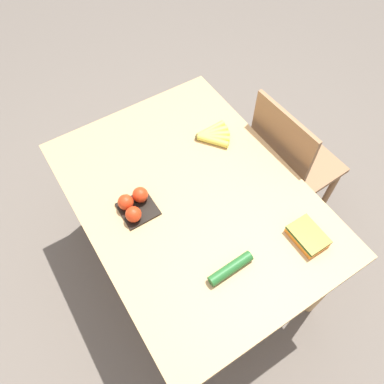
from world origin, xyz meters
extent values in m
plane|color=#665B51|center=(0.00, 0.00, 0.00)|extent=(12.00, 12.00, 0.00)
cube|color=tan|center=(0.00, 0.00, 0.71)|extent=(1.26, 0.92, 0.03)
cylinder|color=tan|center=(-0.57, -0.40, 0.35)|extent=(0.06, 0.06, 0.70)
cylinder|color=tan|center=(-0.57, 0.40, 0.35)|extent=(0.06, 0.06, 0.70)
cylinder|color=tan|center=(0.57, 0.40, 0.35)|extent=(0.06, 0.06, 0.70)
cube|color=#8E6642|center=(-0.03, 0.70, 0.44)|extent=(0.43, 0.42, 0.03)
cube|color=#8E6642|center=(-0.03, 0.51, 0.68)|extent=(0.39, 0.03, 0.46)
cylinder|color=#8E6642|center=(0.14, 0.88, 0.21)|extent=(0.04, 0.04, 0.43)
cylinder|color=#8E6642|center=(-0.22, 0.87, 0.21)|extent=(0.04, 0.04, 0.43)
cylinder|color=#8E6642|center=(0.15, 0.54, 0.21)|extent=(0.04, 0.04, 0.43)
cylinder|color=#8E6642|center=(-0.21, 0.53, 0.21)|extent=(0.04, 0.04, 0.43)
sphere|color=brown|center=(-0.26, 0.20, 0.74)|extent=(0.03, 0.03, 0.03)
cylinder|color=#DBCC47|center=(-0.20, 0.24, 0.74)|extent=(0.14, 0.12, 0.03)
cylinder|color=#DBCC47|center=(-0.21, 0.26, 0.74)|extent=(0.12, 0.14, 0.03)
cylinder|color=#DBCC47|center=(-0.23, 0.27, 0.74)|extent=(0.09, 0.15, 0.03)
cylinder|color=#DBCC47|center=(-0.24, 0.27, 0.74)|extent=(0.06, 0.15, 0.03)
cylinder|color=#DBCC47|center=(-0.26, 0.27, 0.74)|extent=(0.04, 0.15, 0.03)
cube|color=black|center=(-0.06, -0.23, 0.73)|extent=(0.15, 0.15, 0.01)
sphere|color=red|center=(-0.10, -0.26, 0.77)|extent=(0.07, 0.07, 0.07)
sphere|color=red|center=(-0.03, -0.26, 0.77)|extent=(0.07, 0.07, 0.07)
sphere|color=red|center=(-0.10, -0.19, 0.77)|extent=(0.07, 0.07, 0.07)
cube|color=orange|center=(0.42, 0.28, 0.75)|extent=(0.15, 0.11, 0.04)
cube|color=#19471E|center=(0.42, 0.28, 0.76)|extent=(0.15, 0.11, 0.01)
cylinder|color=#236028|center=(0.36, -0.06, 0.75)|extent=(0.05, 0.19, 0.04)
camera|label=1|loc=(0.73, -0.47, 2.08)|focal=35.00mm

